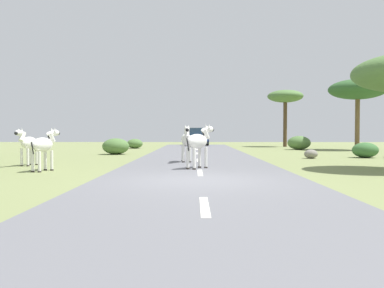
# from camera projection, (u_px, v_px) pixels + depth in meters

# --- Properties ---
(ground_plane) EXTENTS (90.00, 90.00, 0.00)m
(ground_plane) POSITION_uv_depth(u_px,v_px,m) (197.00, 182.00, 11.25)
(ground_plane) COLOR olive
(road) EXTENTS (6.00, 64.00, 0.05)m
(road) POSITION_uv_depth(u_px,v_px,m) (201.00, 181.00, 11.25)
(road) COLOR slate
(road) RESTS_ON ground_plane
(lane_markings) EXTENTS (0.16, 56.00, 0.01)m
(lane_markings) POSITION_uv_depth(u_px,v_px,m) (202.00, 185.00, 10.24)
(lane_markings) COLOR silver
(lane_markings) RESTS_ON road
(zebra_0) EXTENTS (0.52, 1.72, 1.62)m
(zebra_0) POSITION_uv_depth(u_px,v_px,m) (186.00, 140.00, 18.04)
(zebra_0) COLOR silver
(zebra_0) RESTS_ON road
(zebra_1) EXTENTS (1.20, 1.50, 1.62)m
(zebra_1) POSITION_uv_depth(u_px,v_px,m) (199.00, 142.00, 14.82)
(zebra_1) COLOR silver
(zebra_1) RESTS_ON road
(zebra_2) EXTENTS (0.55, 1.61, 1.52)m
(zebra_2) POSITION_uv_depth(u_px,v_px,m) (28.00, 143.00, 16.61)
(zebra_2) COLOR silver
(zebra_2) RESTS_ON ground_plane
(zebra_3) EXTENTS (0.71, 1.58, 1.52)m
(zebra_3) POSITION_uv_depth(u_px,v_px,m) (44.00, 145.00, 14.31)
(zebra_3) COLOR silver
(zebra_3) RESTS_ON ground_plane
(car_0) EXTENTS (2.26, 4.46, 1.74)m
(car_0) POSITION_uv_depth(u_px,v_px,m) (197.00, 137.00, 41.20)
(car_0) COLOR #1E479E
(car_0) RESTS_ON road
(tree_0) EXTENTS (4.34, 4.34, 5.37)m
(tree_0) POSITION_uv_depth(u_px,v_px,m) (358.00, 90.00, 31.00)
(tree_0) COLOR brown
(tree_0) RESTS_ON ground_plane
(tree_2) EXTENTS (3.30, 3.30, 5.29)m
(tree_2) POSITION_uv_depth(u_px,v_px,m) (285.00, 97.00, 38.10)
(tree_2) COLOR #4C3823
(tree_2) RESTS_ON ground_plane
(bush_0) EXTENTS (1.33, 1.20, 0.80)m
(bush_0) POSITION_uv_depth(u_px,v_px,m) (135.00, 144.00, 34.22)
(bush_0) COLOR #4C7038
(bush_0) RESTS_ON ground_plane
(bush_1) EXTENTS (1.36, 1.22, 0.82)m
(bush_1) POSITION_uv_depth(u_px,v_px,m) (365.00, 150.00, 21.82)
(bush_1) COLOR #386633
(bush_1) RESTS_ON ground_plane
(bush_2) EXTENTS (1.64, 1.48, 0.99)m
(bush_2) POSITION_uv_depth(u_px,v_px,m) (116.00, 146.00, 25.09)
(bush_2) COLOR #4C7038
(bush_2) RESTS_ON ground_plane
(bush_3) EXTENTS (1.78, 1.60, 1.07)m
(bush_3) POSITION_uv_depth(u_px,v_px,m) (299.00, 143.00, 31.84)
(bush_3) COLOR #4C7038
(bush_3) RESTS_ON ground_plane
(rock_1) EXTENTS (0.69, 0.66, 0.46)m
(rock_1) POSITION_uv_depth(u_px,v_px,m) (311.00, 154.00, 21.20)
(rock_1) COLOR gray
(rock_1) RESTS_ON ground_plane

